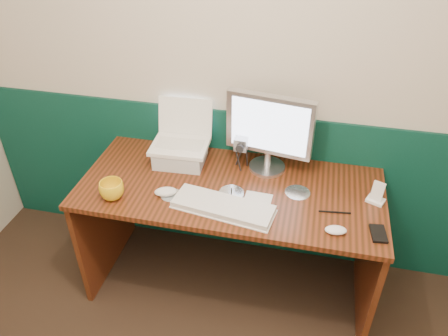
% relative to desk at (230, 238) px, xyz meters
% --- Properties ---
extents(back_wall, '(3.50, 0.04, 2.50)m').
position_rel_desk_xyz_m(back_wall, '(0.07, 0.37, 0.88)').
color(back_wall, beige).
rests_on(back_wall, ground).
extents(wainscot, '(3.48, 0.02, 1.00)m').
position_rel_desk_xyz_m(wainscot, '(0.07, 0.36, 0.12)').
color(wainscot, '#073427').
rests_on(wainscot, ground).
extents(desk, '(1.60, 0.70, 0.75)m').
position_rel_desk_xyz_m(desk, '(0.00, 0.00, 0.00)').
color(desk, '#331909').
rests_on(desk, ground).
extents(laptop_riser, '(0.28, 0.24, 0.09)m').
position_rel_desk_xyz_m(laptop_riser, '(-0.32, 0.17, 0.42)').
color(laptop_riser, silver).
rests_on(laptop_riser, desk).
extents(laptop, '(0.32, 0.26, 0.26)m').
position_rel_desk_xyz_m(laptop, '(-0.32, 0.17, 0.60)').
color(laptop, white).
rests_on(laptop, laptop_riser).
extents(monitor, '(0.48, 0.20, 0.46)m').
position_rel_desk_xyz_m(monitor, '(0.16, 0.21, 0.61)').
color(monitor, silver).
rests_on(monitor, desk).
extents(keyboard, '(0.52, 0.24, 0.03)m').
position_rel_desk_xyz_m(keyboard, '(0.00, -0.19, 0.39)').
color(keyboard, silver).
rests_on(keyboard, desk).
extents(mouse_right, '(0.11, 0.07, 0.03)m').
position_rel_desk_xyz_m(mouse_right, '(0.55, -0.24, 0.39)').
color(mouse_right, white).
rests_on(mouse_right, desk).
extents(mouse_left, '(0.13, 0.10, 0.04)m').
position_rel_desk_xyz_m(mouse_left, '(-0.31, -0.14, 0.39)').
color(mouse_left, silver).
rests_on(mouse_left, desk).
extents(mug, '(0.14, 0.14, 0.10)m').
position_rel_desk_xyz_m(mug, '(-0.56, -0.23, 0.42)').
color(mug, yellow).
rests_on(mug, desk).
extents(camcorder, '(0.09, 0.13, 0.19)m').
position_rel_desk_xyz_m(camcorder, '(0.02, 0.19, 0.47)').
color(camcorder, '#ADAEB2').
rests_on(camcorder, desk).
extents(cd_spindle, '(0.13, 0.13, 0.03)m').
position_rel_desk_xyz_m(cd_spindle, '(0.02, -0.08, 0.39)').
color(cd_spindle, '#B5BBC6').
rests_on(cd_spindle, desk).
extents(cd_loose_a, '(0.11, 0.11, 0.00)m').
position_rel_desk_xyz_m(cd_loose_a, '(-0.28, -0.14, 0.38)').
color(cd_loose_a, silver).
rests_on(cd_loose_a, desk).
extents(cd_loose_b, '(0.13, 0.13, 0.00)m').
position_rel_desk_xyz_m(cd_loose_b, '(0.35, 0.03, 0.38)').
color(cd_loose_b, '#AFB9C0').
rests_on(cd_loose_b, desk).
extents(pen, '(0.15, 0.03, 0.01)m').
position_rel_desk_xyz_m(pen, '(0.54, -0.10, 0.38)').
color(pen, black).
rests_on(pen, desk).
extents(papers, '(0.14, 0.10, 0.00)m').
position_rel_desk_xyz_m(papers, '(0.16, -0.07, 0.38)').
color(papers, silver).
rests_on(papers, desk).
extents(dock, '(0.10, 0.09, 0.02)m').
position_rel_desk_xyz_m(dock, '(0.74, 0.04, 0.38)').
color(dock, white).
rests_on(dock, desk).
extents(music_player, '(0.07, 0.05, 0.10)m').
position_rel_desk_xyz_m(music_player, '(0.74, 0.04, 0.44)').
color(music_player, white).
rests_on(music_player, dock).
extents(pda, '(0.08, 0.12, 0.01)m').
position_rel_desk_xyz_m(pda, '(0.74, -0.21, 0.38)').
color(pda, black).
rests_on(pda, desk).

